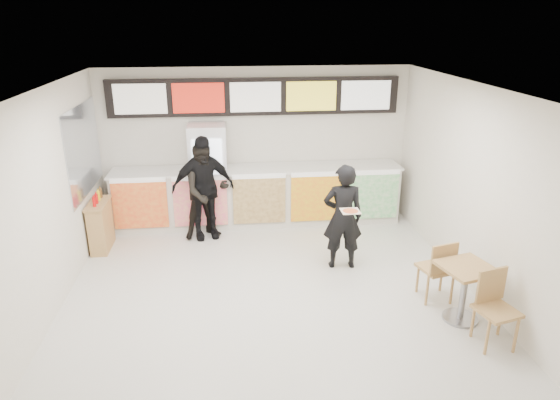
{
  "coord_description": "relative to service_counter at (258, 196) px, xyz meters",
  "views": [
    {
      "loc": [
        -0.57,
        -6.08,
        3.88
      ],
      "look_at": [
        0.23,
        1.2,
        1.17
      ],
      "focal_mm": 32.0,
      "sensor_mm": 36.0,
      "label": 1
    }
  ],
  "objects": [
    {
      "name": "floor",
      "position": [
        -0.0,
        -3.09,
        -0.57
      ],
      "size": [
        7.0,
        7.0,
        0.0
      ],
      "primitive_type": "plane",
      "color": "beige",
      "rests_on": "ground"
    },
    {
      "name": "ceiling",
      "position": [
        -0.0,
        -3.09,
        2.43
      ],
      "size": [
        7.0,
        7.0,
        0.0
      ],
      "primitive_type": "plane",
      "rotation": [
        3.14,
        0.0,
        0.0
      ],
      "color": "white",
      "rests_on": "wall_back"
    },
    {
      "name": "wall_back",
      "position": [
        -0.0,
        0.41,
        0.93
      ],
      "size": [
        6.0,
        0.0,
        6.0
      ],
      "primitive_type": "plane",
      "rotation": [
        1.57,
        0.0,
        0.0
      ],
      "color": "silver",
      "rests_on": "floor"
    },
    {
      "name": "wall_left",
      "position": [
        -3.0,
        -3.09,
        0.93
      ],
      "size": [
        0.0,
        7.0,
        7.0
      ],
      "primitive_type": "plane",
      "rotation": [
        1.57,
        0.0,
        1.57
      ],
      "color": "silver",
      "rests_on": "floor"
    },
    {
      "name": "wall_right",
      "position": [
        3.0,
        -3.09,
        0.93
      ],
      "size": [
        0.0,
        7.0,
        7.0
      ],
      "primitive_type": "plane",
      "rotation": [
        1.57,
        0.0,
        -1.57
      ],
      "color": "silver",
      "rests_on": "floor"
    },
    {
      "name": "service_counter",
      "position": [
        0.0,
        0.0,
        0.0
      ],
      "size": [
        5.56,
        0.77,
        1.14
      ],
      "color": "silver",
      "rests_on": "floor"
    },
    {
      "name": "menu_board",
      "position": [
        0.0,
        0.32,
        1.88
      ],
      "size": [
        5.5,
        0.14,
        0.7
      ],
      "color": "black",
      "rests_on": "wall_back"
    },
    {
      "name": "drinks_fridge",
      "position": [
        -0.93,
        0.02,
        0.43
      ],
      "size": [
        0.7,
        0.67,
        2.0
      ],
      "color": "white",
      "rests_on": "floor"
    },
    {
      "name": "mirror_panel",
      "position": [
        -2.99,
        -0.64,
        1.18
      ],
      "size": [
        0.01,
        2.0,
        1.5
      ],
      "primitive_type": "cube",
      "color": "#B2B7BF",
      "rests_on": "wall_left"
    },
    {
      "name": "customer_main",
      "position": [
        1.23,
        -1.97,
        0.3
      ],
      "size": [
        0.66,
        0.46,
        1.74
      ],
      "primitive_type": "imported",
      "rotation": [
        0.0,
        0.0,
        3.07
      ],
      "color": "black",
      "rests_on": "floor"
    },
    {
      "name": "customer_left",
      "position": [
        -0.98,
        -0.54,
        0.31
      ],
      "size": [
        1.04,
        0.92,
        1.77
      ],
      "primitive_type": "imported",
      "rotation": [
        0.0,
        0.0,
        0.34
      ],
      "color": "black",
      "rests_on": "floor"
    },
    {
      "name": "customer_mid",
      "position": [
        -1.03,
        -0.54,
        0.39
      ],
      "size": [
        1.2,
        0.71,
        1.92
      ],
      "primitive_type": "imported",
      "rotation": [
        0.0,
        0.0,
        0.22
      ],
      "color": "black",
      "rests_on": "floor"
    },
    {
      "name": "pizza_slice",
      "position": [
        1.23,
        -2.42,
        0.58
      ],
      "size": [
        0.36,
        0.36,
        0.02
      ],
      "color": "beige",
      "rests_on": "customer_main"
    },
    {
      "name": "cafe_table",
      "position": [
        2.5,
        -3.67,
        -0.01
      ],
      "size": [
        0.85,
        1.69,
        0.96
      ],
      "rotation": [
        0.0,
        0.0,
        0.25
      ],
      "color": "tan",
      "rests_on": "floor"
    },
    {
      "name": "condiment_ledge",
      "position": [
        -2.82,
        -0.85,
        -0.13
      ],
      "size": [
        0.31,
        0.78,
        1.03
      ],
      "color": "tan",
      "rests_on": "floor"
    }
  ]
}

